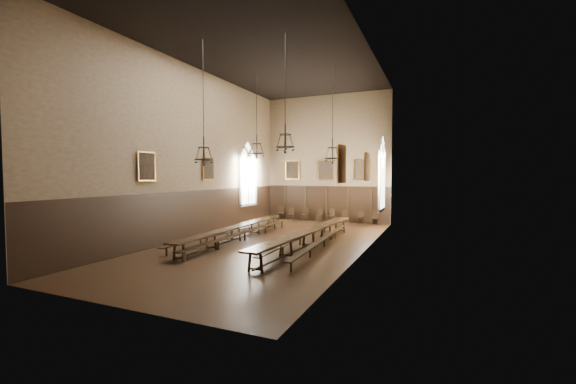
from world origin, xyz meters
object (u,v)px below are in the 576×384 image
Objects in this scene: chair_6 at (361,220)px; chair_7 at (375,221)px; chair_2 at (305,217)px; chair_3 at (319,218)px; table_right at (309,239)px; chair_0 at (281,215)px; chair_1 at (291,217)px; bench_right_inner at (300,240)px; chandelier_back_right at (332,152)px; chandelier_front_left at (204,151)px; bench_left_inner at (245,235)px; bench_left_outer at (227,234)px; table_left at (236,234)px; chair_4 at (331,218)px; chandelier_back_left at (257,148)px; bench_right_outer at (324,241)px; chandelier_front_right at (285,139)px; chair_5 at (344,219)px.

chair_7 is at bearing -2.33° from chair_6.
chair_3 is at bearing -1.35° from chair_2.
table_right is 10.30m from chair_0.
table_right is 11.51× the size of chair_7.
bench_right_inner is at bearing -73.84° from chair_1.
chandelier_back_right is 6.79m from chandelier_front_left.
bench_left_inner is 1.14× the size of bench_right_inner.
bench_right_inner is at bearing 1.32° from bench_left_outer.
chair_4 is (2.37, 8.78, -0.10)m from table_left.
table_right is 2.27× the size of chandelier_back_left.
chair_6 is (2.13, -0.11, -0.01)m from chair_4.
chair_7 is at bearing -9.23° from chair_1.
chair_2 is at bearing -12.90° from chair_0.
chair_6 reaches higher than table_right.
table_right is 4.93m from chandelier_back_right.
chair_4 is (3.01, 0.12, 0.01)m from chair_1.
bench_right_outer is at bearing -82.57° from chandelier_back_right.
chair_0 is (-5.41, 8.76, -0.10)m from table_right.
table_left is at bearing -95.16° from chair_1.
bench_left_inner is 11.50× the size of chair_1.
chair_6 is (0.61, 8.67, -0.14)m from table_right.
table_left is 11.18× the size of chair_3.
bench_right_inner is at bearing 5.23° from table_left.
table_right is at bearing -2.70° from bench_left_outer.
chandelier_front_right is (-0.91, -10.65, 4.52)m from chair_6.
chandelier_back_left reaches higher than bench_left_inner.
bench_left_inner is at bearing 2.12° from bench_left_outer.
chandelier_back_right is (0.87, 2.39, 4.26)m from bench_right_inner.
table_right reaches higher than bench_left_inner.
chair_5 is at bearing -7.91° from chair_1.
chandelier_front_left is (-0.27, -11.45, 4.07)m from chair_2.
chair_2 is 0.21× the size of chandelier_back_left.
chair_1 is 0.17× the size of chandelier_front_left.
chair_7 reaches higher than bench_right_outer.
chair_0 is at bearing 98.25° from chandelier_front_left.
chandelier_back_right is (4.22, 2.70, 4.14)m from table_left.
chandelier_back_left is (-3.64, -5.96, 4.60)m from chair_5.
chandelier_back_left is at bearing 104.60° from bench_left_inner.
chandelier_front_left reaches higher than chair_4.
table_left is 2.10× the size of chandelier_front_right.
chair_0 is 1.10× the size of chair_4.
chair_5 is at bearing 97.98° from bench_right_outer.
bench_right_outer is at bearing -92.59° from chair_6.
chandelier_back_right is at bearing 32.55° from table_left.
bench_right_inner is (-0.54, 0.31, -0.15)m from table_right.
chair_5 is at bearing 172.65° from chair_6.
bench_right_outer is (1.17, 0.09, 0.02)m from bench_right_inner.
chair_0 reaches higher than chair_3.
chandelier_front_right reaches higher than chair_6.
chandelier_back_left is at bearing 82.47° from bench_left_outer.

